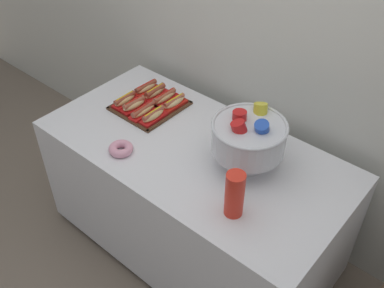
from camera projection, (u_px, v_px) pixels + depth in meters
ground_plane at (193, 242)px, 2.73m from camera, size 10.00×10.00×0.00m
back_wall at (263, 11)px, 2.21m from camera, size 6.00×0.10×2.60m
buffet_table at (193, 197)px, 2.47m from camera, size 1.60×0.81×0.76m
serving_tray at (150, 106)px, 2.51m from camera, size 0.33×0.36×0.01m
hot_dog_0 at (125, 100)px, 2.50m from camera, size 0.06×0.16×0.06m
hot_dog_1 at (134, 105)px, 2.46m from camera, size 0.08×0.16×0.06m
hot_dog_2 at (144, 111)px, 2.43m from camera, size 0.07×0.18×0.06m
hot_dog_3 at (153, 116)px, 2.39m from camera, size 0.06×0.16×0.06m
hot_dog_4 at (146, 88)px, 2.60m from camera, size 0.07×0.16×0.06m
hot_dog_5 at (155, 92)px, 2.56m from camera, size 0.06×0.17×0.06m
hot_dog_6 at (165, 98)px, 2.52m from camera, size 0.06×0.18×0.06m
hot_dog_7 at (174, 103)px, 2.48m from camera, size 0.06×0.17×0.06m
punch_bowl at (249, 136)px, 2.04m from camera, size 0.35×0.35×0.29m
cup_stack at (235, 194)px, 1.84m from camera, size 0.08×0.08×0.22m
donut at (121, 149)px, 2.20m from camera, size 0.12×0.12×0.04m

